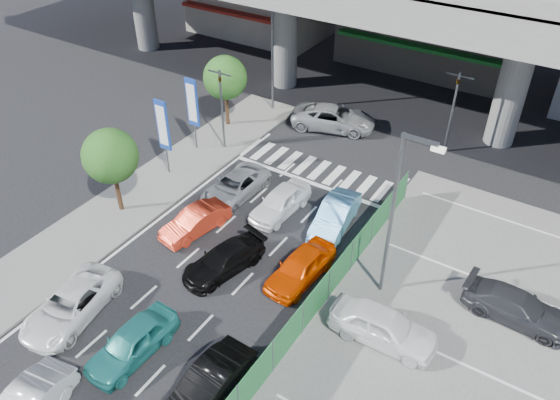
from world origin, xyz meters
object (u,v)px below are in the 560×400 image
Objects in this scene: kei_truck_front_right at (335,215)px; parked_sedan_dgrey at (517,307)px; taxi_orange_left at (195,222)px; taxi_orange_right at (301,267)px; crossing_wagon_silver at (334,118)px; street_lamp_left at (275,44)px; parked_sedan_white at (383,326)px; signboard_far at (192,105)px; signboard_near at (163,127)px; hatch_black_mid_right at (208,386)px; street_lamp_right at (398,206)px; tree_near at (110,156)px; traffic_light_left at (221,90)px; sedan_black_mid at (224,260)px; wagon_silver_front_left at (235,187)px; traffic_cone at (340,315)px; taxi_teal_mid at (132,342)px; traffic_light_right at (456,93)px; tree_far at (225,78)px; sedan_white_mid_left at (71,305)px; sedan_white_front_mid at (280,202)px.

parked_sedan_dgrey is (9.24, -1.43, 0.01)m from kei_truck_front_right.
taxi_orange_right reaches higher than taxi_orange_left.
crossing_wagon_silver is 17.58m from parked_sedan_dgrey.
street_lamp_left is 20.91m from parked_sedan_white.
signboard_far is 1.07× the size of parked_sedan_dgrey.
signboard_near is at bearing 71.20° from parked_sedan_white.
hatch_black_mid_right and kei_truck_front_right have the same top height.
street_lamp_right is 4.81m from parked_sedan_white.
crossing_wagon_silver is at bearing 69.18° from tree_near.
sedan_black_mid is (6.55, -8.69, -3.33)m from traffic_light_left.
wagon_silver_front_left is 5.88m from kei_truck_front_right.
kei_truck_front_right reaches higher than traffic_cone.
street_lamp_left reaches higher than signboard_near.
traffic_light_right is at bearing 78.28° from taxi_teal_mid.
taxi_orange_left is (-2.75, 7.18, -0.07)m from taxi_teal_mid.
street_lamp_right is 18.06m from street_lamp_left.
tree_far is 1.07× the size of wagon_silver_front_left.
signboard_near reaches higher than sedan_black_mid.
taxi_orange_left is 3.52m from wagon_silver_front_left.
traffic_light_left is 8.09m from crossing_wagon_silver.
wagon_silver_front_left is (-9.84, 2.28, -4.14)m from street_lamp_right.
tree_near is at bearing 177.44° from traffic_cone.
wagon_silver_front_left is (-0.13, 3.52, 0.00)m from taxi_orange_left.
traffic_light_left is 15.58m from traffic_cone.
traffic_light_left reaches higher than sedan_white_mid_left.
tree_far reaches higher than kei_truck_front_right.
taxi_orange_left is (-9.71, -1.23, -4.15)m from street_lamp_right.
hatch_black_mid_right is at bearing 2.71° from taxi_teal_mid.
street_lamp_left is 1.91× the size of kei_truck_front_right.
hatch_black_mid_right is (11.54, -13.37, -2.37)m from signboard_far.
signboard_near is at bearing 172.10° from street_lamp_right.
taxi_teal_mid is at bearing -77.33° from sedan_black_mid.
tree_near is at bearing -171.26° from taxi_orange_right.
taxi_teal_mid is 0.92× the size of parked_sedan_dgrey.
hatch_black_mid_right is at bearing -112.18° from traffic_cone.
street_lamp_left is at bearing 42.55° from parked_sedan_white.
wagon_silver_front_left reaches higher than traffic_cone.
sedan_white_front_mid is at bearing 161.20° from street_lamp_right.
signboard_near is at bearing 127.62° from taxi_teal_mid.
crossing_wagon_silver is (1.66, 20.27, 0.10)m from sedan_white_mid_left.
signboard_near is 0.86× the size of crossing_wagon_silver.
sedan_white_front_mid is at bearing 88.34° from parked_sedan_dgrey.
sedan_white_front_mid is (-0.01, 10.78, 0.00)m from taxi_teal_mid.
traffic_light_left is 1.00× the size of traffic_light_right.
traffic_light_left is 1.08× the size of tree_near.
taxi_teal_mid is 1.00× the size of taxi_orange_right.
parked_sedan_dgrey is at bearing 10.09° from tree_near.
taxi_orange_right is 0.90× the size of wagon_silver_front_left.
wagon_silver_front_left is at bearing 156.68° from crossing_wagon_silver.
parked_sedan_white is (7.96, 5.87, 0.12)m from taxi_teal_mid.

